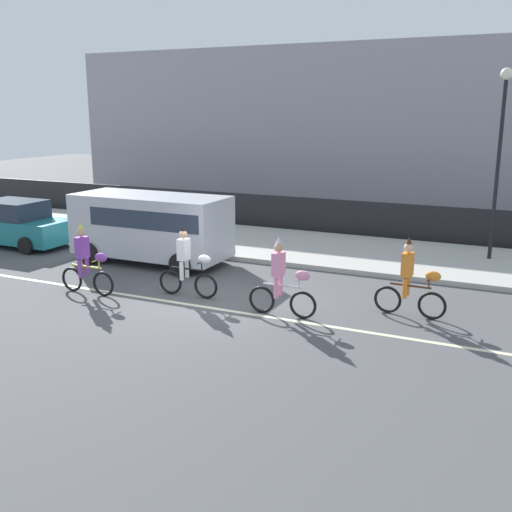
# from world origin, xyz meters

# --- Properties ---
(ground_plane) EXTENTS (80.00, 80.00, 0.00)m
(ground_plane) POSITION_xyz_m (0.00, 0.00, 0.00)
(ground_plane) COLOR #4C4C4F
(road_centre_line) EXTENTS (36.00, 0.14, 0.01)m
(road_centre_line) POSITION_xyz_m (0.00, -0.50, 0.00)
(road_centre_line) COLOR beige
(road_centre_line) RESTS_ON ground
(sidewalk_curb) EXTENTS (60.00, 5.00, 0.15)m
(sidewalk_curb) POSITION_xyz_m (0.00, 6.50, 0.07)
(sidewalk_curb) COLOR #ADAAA3
(sidewalk_curb) RESTS_ON ground
(fence_line) EXTENTS (40.00, 0.08, 1.40)m
(fence_line) POSITION_xyz_m (0.00, 9.40, 0.70)
(fence_line) COLOR black
(fence_line) RESTS_ON ground
(building_backdrop) EXTENTS (28.00, 8.00, 7.73)m
(building_backdrop) POSITION_xyz_m (-1.42, 18.00, 3.87)
(building_backdrop) COLOR #99939E
(building_backdrop) RESTS_ON ground
(parade_cyclist_purple) EXTENTS (1.72, 0.50, 1.92)m
(parade_cyclist_purple) POSITION_xyz_m (-3.25, -0.84, 0.84)
(parade_cyclist_purple) COLOR black
(parade_cyclist_purple) RESTS_ON ground
(parade_cyclist_zebra) EXTENTS (1.72, 0.50, 1.92)m
(parade_cyclist_zebra) POSITION_xyz_m (-0.70, 0.10, 0.84)
(parade_cyclist_zebra) COLOR black
(parade_cyclist_zebra) RESTS_ON ground
(parade_cyclist_pink) EXTENTS (1.72, 0.50, 1.92)m
(parade_cyclist_pink) POSITION_xyz_m (2.14, -0.27, 0.84)
(parade_cyclist_pink) COLOR black
(parade_cyclist_pink) RESTS_ON ground
(parade_cyclist_orange) EXTENTS (1.72, 0.50, 1.92)m
(parade_cyclist_orange) POSITION_xyz_m (4.89, 0.99, 0.84)
(parade_cyclist_orange) COLOR black
(parade_cyclist_orange) RESTS_ON ground
(parked_van_silver) EXTENTS (5.00, 2.22, 2.18)m
(parked_van_silver) POSITION_xyz_m (-3.57, 2.70, 1.28)
(parked_van_silver) COLOR silver
(parked_van_silver) RESTS_ON ground
(parked_car_teal) EXTENTS (4.10, 1.92, 1.64)m
(parked_car_teal) POSITION_xyz_m (-9.47, 2.70, 0.78)
(parked_car_teal) COLOR #1E727A
(parked_car_teal) RESTS_ON ground
(street_lamp_post) EXTENTS (0.36, 0.36, 5.86)m
(street_lamp_post) POSITION_xyz_m (6.20, 7.22, 3.99)
(street_lamp_post) COLOR black
(street_lamp_post) RESTS_ON sidewalk_curb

